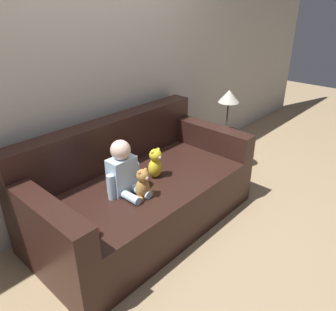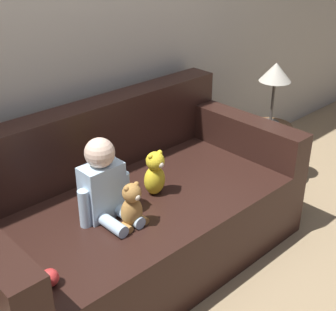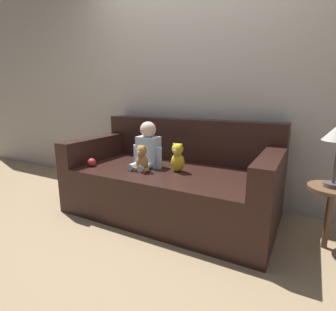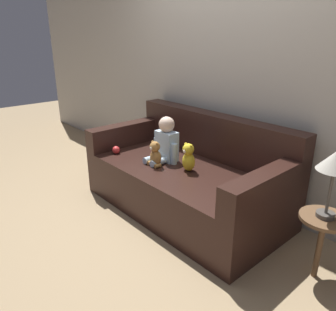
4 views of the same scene
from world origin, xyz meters
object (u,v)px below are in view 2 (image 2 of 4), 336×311
person_baby (104,185)px  toy_ball (50,278)px  side_table (273,96)px  teddy_bear_brown (132,206)px  plush_toy_side (155,173)px  couch (130,213)px

person_baby → toy_ball: size_ratio=5.54×
side_table → teddy_bear_brown: bearing=-171.2°
teddy_bear_brown → plush_toy_side: (0.28, 0.15, 0.02)m
couch → teddy_bear_brown: size_ratio=8.01×
person_baby → plush_toy_side: bearing=-2.6°
plush_toy_side → side_table: bearing=3.9°
teddy_bear_brown → couch: bearing=53.8°
teddy_bear_brown → plush_toy_side: 0.32m
couch → plush_toy_side: bearing=-45.7°
couch → plush_toy_side: couch is taller
side_table → couch: bearing=179.0°
person_baby → plush_toy_side: person_baby is taller
side_table → person_baby: bearing=-177.5°
plush_toy_side → toy_ball: plush_toy_side is taller
couch → teddy_bear_brown: 0.40m
teddy_bear_brown → toy_ball: size_ratio=3.08×
person_baby → teddy_bear_brown: (0.04, -0.16, -0.07)m
couch → toy_ball: (-0.70, -0.34, 0.18)m
couch → toy_ball: 0.80m
person_baby → side_table: size_ratio=0.46×
teddy_bear_brown → toy_ball: 0.53m
teddy_bear_brown → plush_toy_side: size_ratio=0.93×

